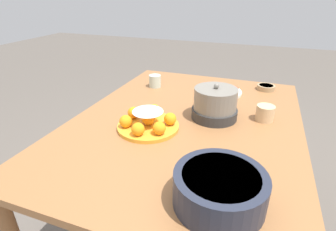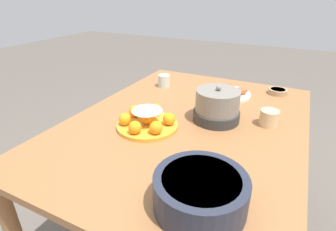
# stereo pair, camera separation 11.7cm
# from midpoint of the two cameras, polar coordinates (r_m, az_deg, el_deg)

# --- Properties ---
(dining_table) EXTENTS (1.36, 1.01, 0.75)m
(dining_table) POSITION_cam_midpoint_polar(r_m,az_deg,el_deg) (1.26, 6.77, -4.75)
(dining_table) COLOR #936038
(dining_table) RESTS_ON ground_plane
(cake_plate) EXTENTS (0.27, 0.27, 0.09)m
(cake_plate) POSITION_cam_midpoint_polar(r_m,az_deg,el_deg) (1.14, -1.71, -1.16)
(cake_plate) COLOR gold
(cake_plate) RESTS_ON dining_table
(serving_bowl) EXTENTS (0.26, 0.26, 0.10)m
(serving_bowl) POSITION_cam_midpoint_polar(r_m,az_deg,el_deg) (0.75, 11.66, -16.03)
(serving_bowl) COLOR #232838
(serving_bowl) RESTS_ON dining_table
(sauce_bowl) EXTENTS (0.10, 0.10, 0.03)m
(sauce_bowl) POSITION_cam_midpoint_polar(r_m,az_deg,el_deg) (1.66, 24.67, 4.78)
(sauce_bowl) COLOR tan
(sauce_bowl) RESTS_ON dining_table
(seafood_platter) EXTENTS (0.26, 0.26, 0.06)m
(seafood_platter) POSITION_cam_midpoint_polar(r_m,az_deg,el_deg) (1.55, 14.82, 5.03)
(seafood_platter) COLOR silver
(seafood_platter) RESTS_ON dining_table
(cup_near) EXTENTS (0.07, 0.07, 0.07)m
(cup_near) POSITION_cam_midpoint_polar(r_m,az_deg,el_deg) (1.62, 1.17, 7.54)
(cup_near) COLOR beige
(cup_near) RESTS_ON dining_table
(cup_far) EXTENTS (0.08, 0.08, 0.07)m
(cup_far) POSITION_cam_midpoint_polar(r_m,az_deg,el_deg) (1.26, 23.65, -0.56)
(cup_far) COLOR #DBB27F
(cup_far) RESTS_ON dining_table
(warming_pot) EXTENTS (0.21, 0.21, 0.17)m
(warming_pot) POSITION_cam_midpoint_polar(r_m,az_deg,el_deg) (1.21, 13.34, 1.93)
(warming_pot) COLOR #2D2D2D
(warming_pot) RESTS_ON dining_table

